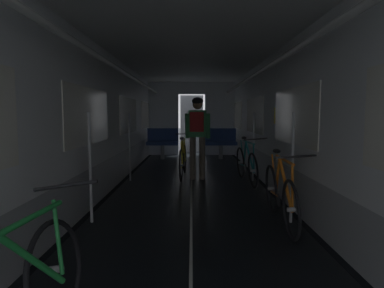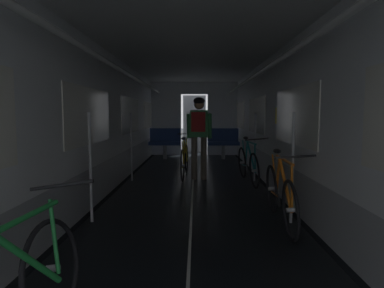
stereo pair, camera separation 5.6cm
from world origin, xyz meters
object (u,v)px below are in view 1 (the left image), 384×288
at_px(bench_seat_far_right, 221,140).
at_px(bicycle_orange, 281,194).
at_px(bicycle_teal, 247,164).
at_px(person_cyclist_aisle, 198,129).
at_px(bicycle_yellow_in_aisle, 184,160).
at_px(bench_seat_far_left, 163,140).

relative_size(bench_seat_far_right, bicycle_orange, 0.58).
bearing_deg(bicycle_teal, person_cyclist_aisle, 162.04).
bearing_deg(person_cyclist_aisle, bicycle_yellow_in_aisle, 139.60).
distance_m(person_cyclist_aisle, bicycle_yellow_in_aisle, 0.80).
relative_size(bicycle_orange, bicycle_yellow_in_aisle, 1.00).
height_order(bench_seat_far_left, bicycle_teal, bench_seat_far_left).
xyz_separation_m(bench_seat_far_left, bench_seat_far_right, (1.80, 0.00, 0.00)).
bearing_deg(bench_seat_far_right, person_cyclist_aisle, -103.48).
bearing_deg(bench_seat_far_left, person_cyclist_aisle, -72.37).
bearing_deg(bench_seat_far_right, bicycle_yellow_in_aisle, -110.12).
bearing_deg(bicycle_yellow_in_aisle, bicycle_teal, -24.28).
relative_size(bicycle_orange, person_cyclist_aisle, 0.98).
relative_size(bicycle_teal, person_cyclist_aisle, 0.98).
xyz_separation_m(bench_seat_far_left, person_cyclist_aisle, (1.03, -3.23, 0.50)).
bearing_deg(bicycle_orange, bench_seat_far_right, 92.05).
distance_m(bicycle_teal, person_cyclist_aisle, 1.24).
distance_m(bench_seat_far_left, bicycle_yellow_in_aisle, 3.05).
relative_size(bicycle_teal, bicycle_yellow_in_aisle, 1.00).
bearing_deg(bicycle_teal, bench_seat_far_left, 119.52).
bearing_deg(bicycle_yellow_in_aisle, bench_seat_far_right, 69.88).
bearing_deg(person_cyclist_aisle, bicycle_orange, -70.52).
xyz_separation_m(bicycle_teal, bicycle_orange, (0.01, -2.48, 0.00)).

